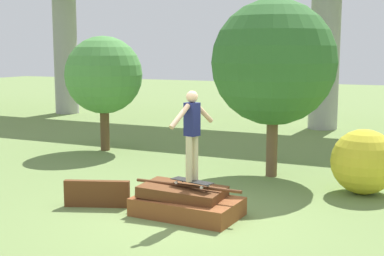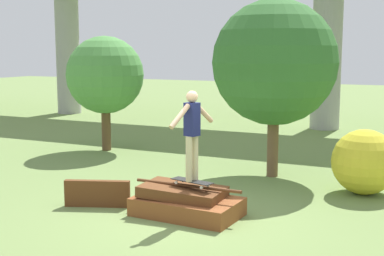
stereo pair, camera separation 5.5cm
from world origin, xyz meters
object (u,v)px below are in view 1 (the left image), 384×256
(skateboard, at_px, (192,181))
(tree_behind_right, at_px, (274,63))
(skater, at_px, (192,129))
(tree_behind_left, at_px, (104,75))
(bush_yellow_flowering, at_px, (364,162))

(skateboard, relative_size, tree_behind_right, 0.21)
(skater, distance_m, tree_behind_left, 7.03)
(bush_yellow_flowering, bearing_deg, skater, -131.11)
(skateboard, xyz_separation_m, bush_yellow_flowering, (2.57, 2.94, 0.02))
(skateboard, bearing_deg, tree_behind_left, 136.91)
(tree_behind_left, height_order, bush_yellow_flowering, tree_behind_left)
(skater, bearing_deg, tree_behind_right, 84.15)
(skateboard, height_order, bush_yellow_flowering, bush_yellow_flowering)
(tree_behind_left, distance_m, tree_behind_right, 5.61)
(skater, height_order, bush_yellow_flowering, skater)
(skateboard, xyz_separation_m, tree_behind_left, (-5.11, 4.78, 1.59))
(tree_behind_right, bearing_deg, skater, -95.85)
(skater, height_order, tree_behind_left, tree_behind_left)
(tree_behind_left, distance_m, bush_yellow_flowering, 8.05)
(tree_behind_left, relative_size, tree_behind_right, 0.82)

